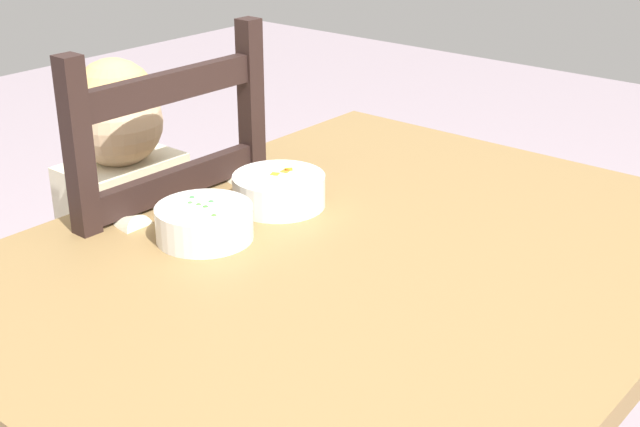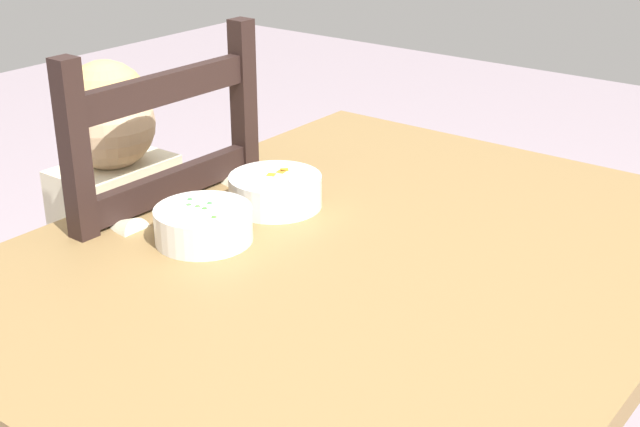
{
  "view_description": "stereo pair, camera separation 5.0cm",
  "coord_description": "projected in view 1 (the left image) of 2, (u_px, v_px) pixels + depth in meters",
  "views": [
    {
      "loc": [
        -0.97,
        -0.72,
        1.3
      ],
      "look_at": [
        -0.02,
        0.06,
        0.77
      ],
      "focal_mm": 48.54,
      "sensor_mm": 36.0,
      "label": 1
    },
    {
      "loc": [
        -1.0,
        -0.68,
        1.3
      ],
      "look_at": [
        -0.02,
        0.06,
        0.77
      ],
      "focal_mm": 48.54,
      "sensor_mm": 36.0,
      "label": 2
    }
  ],
  "objects": [
    {
      "name": "bowl_of_carrots",
      "position": [
        279.0,
        189.0,
        1.49
      ],
      "size": [
        0.16,
        0.16,
        0.06
      ],
      "color": "white",
      "rests_on": "dining_table"
    },
    {
      "name": "dining_table",
      "position": [
        358.0,
        308.0,
        1.38
      ],
      "size": [
        1.19,
        0.93,
        0.72
      ],
      "color": "olive",
      "rests_on": "ground"
    },
    {
      "name": "child_figure",
      "position": [
        136.0,
        227.0,
        1.65
      ],
      "size": [
        0.32,
        0.31,
        0.95
      ],
      "color": "beige",
      "rests_on": "ground"
    },
    {
      "name": "bowl_of_peas",
      "position": [
        204.0,
        222.0,
        1.37
      ],
      "size": [
        0.15,
        0.15,
        0.06
      ],
      "color": "white",
      "rests_on": "dining_table"
    },
    {
      "name": "dining_chair",
      "position": [
        141.0,
        300.0,
        1.71
      ],
      "size": [
        0.43,
        0.43,
        1.01
      ],
      "color": "black",
      "rests_on": "ground"
    },
    {
      "name": "spoon",
      "position": [
        265.0,
        210.0,
        1.47
      ],
      "size": [
        0.14,
        0.05,
        0.01
      ],
      "color": "silver",
      "rests_on": "dining_table"
    }
  ]
}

